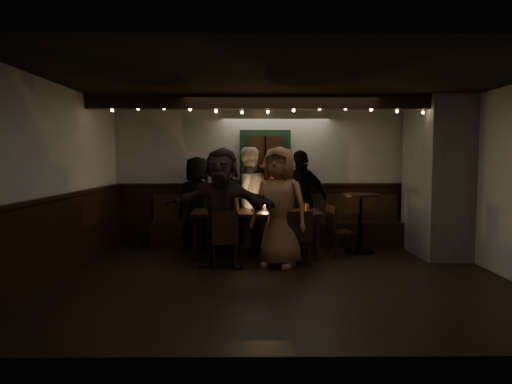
{
  "coord_description": "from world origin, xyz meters",
  "views": [
    {
      "loc": [
        -0.44,
        -6.12,
        1.63
      ],
      "look_at": [
        -0.38,
        1.6,
        1.05
      ],
      "focal_mm": 32.0,
      "sensor_mm": 36.0,
      "label": 1
    }
  ],
  "objects_px": {
    "chair_near_right": "(298,235)",
    "person_e": "(301,199)",
    "person_g": "(279,207)",
    "chair_end": "(336,227)",
    "dining_table": "(256,215)",
    "person_a": "(198,202)",
    "high_top": "(360,215)",
    "person_b": "(230,205)",
    "chair_near_left": "(223,236)",
    "person_f": "(222,207)",
    "person_d": "(275,201)",
    "person_c": "(247,198)"
  },
  "relations": [
    {
      "from": "person_f",
      "to": "person_g",
      "type": "xyz_separation_m",
      "value": [
        0.86,
        0.02,
        0.01
      ]
    },
    {
      "from": "person_e",
      "to": "person_f",
      "type": "xyz_separation_m",
      "value": [
        -1.34,
        -1.46,
        0.01
      ]
    },
    {
      "from": "high_top",
      "to": "person_g",
      "type": "bearing_deg",
      "value": -144.42
    },
    {
      "from": "chair_near_left",
      "to": "high_top",
      "type": "distance_m",
      "value": 2.59
    },
    {
      "from": "chair_end",
      "to": "person_c",
      "type": "height_order",
      "value": "person_c"
    },
    {
      "from": "person_b",
      "to": "person_g",
      "type": "xyz_separation_m",
      "value": [
        0.81,
        -1.42,
        0.12
      ]
    },
    {
      "from": "person_a",
      "to": "high_top",
      "type": "bearing_deg",
      "value": -174.11
    },
    {
      "from": "high_top",
      "to": "person_d",
      "type": "bearing_deg",
      "value": 163.07
    },
    {
      "from": "chair_near_left",
      "to": "person_e",
      "type": "distance_m",
      "value": 2.11
    },
    {
      "from": "person_a",
      "to": "person_c",
      "type": "relative_size",
      "value": 0.91
    },
    {
      "from": "person_a",
      "to": "person_d",
      "type": "relative_size",
      "value": 0.98
    },
    {
      "from": "chair_near_right",
      "to": "person_c",
      "type": "distance_m",
      "value": 1.69
    },
    {
      "from": "chair_end",
      "to": "person_e",
      "type": "xyz_separation_m",
      "value": [
        -0.51,
        0.67,
        0.41
      ]
    },
    {
      "from": "person_e",
      "to": "person_c",
      "type": "bearing_deg",
      "value": -24.14
    },
    {
      "from": "person_e",
      "to": "person_f",
      "type": "bearing_deg",
      "value": 23.8
    },
    {
      "from": "person_f",
      "to": "person_g",
      "type": "bearing_deg",
      "value": 12.83
    },
    {
      "from": "person_a",
      "to": "person_b",
      "type": "height_order",
      "value": "person_a"
    },
    {
      "from": "person_g",
      "to": "chair_end",
      "type": "bearing_deg",
      "value": 62.29
    },
    {
      "from": "person_f",
      "to": "chair_end",
      "type": "bearing_deg",
      "value": 34.87
    },
    {
      "from": "chair_near_left",
      "to": "high_top",
      "type": "bearing_deg",
      "value": 27.57
    },
    {
      "from": "person_c",
      "to": "person_e",
      "type": "height_order",
      "value": "person_c"
    },
    {
      "from": "chair_near_left",
      "to": "chair_near_right",
      "type": "distance_m",
      "value": 1.13
    },
    {
      "from": "person_a",
      "to": "person_d",
      "type": "height_order",
      "value": "person_d"
    },
    {
      "from": "person_g",
      "to": "chair_near_right",
      "type": "bearing_deg",
      "value": 28.07
    },
    {
      "from": "high_top",
      "to": "person_d",
      "type": "distance_m",
      "value": 1.53
    },
    {
      "from": "dining_table",
      "to": "chair_end",
      "type": "distance_m",
      "value": 1.35
    },
    {
      "from": "person_b",
      "to": "chair_near_left",
      "type": "bearing_deg",
      "value": 105.76
    },
    {
      "from": "chair_near_left",
      "to": "person_f",
      "type": "relative_size",
      "value": 0.48
    },
    {
      "from": "dining_table",
      "to": "person_a",
      "type": "height_order",
      "value": "person_a"
    },
    {
      "from": "person_c",
      "to": "person_e",
      "type": "bearing_deg",
      "value": 154.78
    },
    {
      "from": "high_top",
      "to": "person_d",
      "type": "relative_size",
      "value": 0.6
    },
    {
      "from": "dining_table",
      "to": "person_b",
      "type": "relative_size",
      "value": 1.34
    },
    {
      "from": "high_top",
      "to": "person_a",
      "type": "relative_size",
      "value": 0.61
    },
    {
      "from": "person_b",
      "to": "person_g",
      "type": "relative_size",
      "value": 0.87
    },
    {
      "from": "chair_end",
      "to": "high_top",
      "type": "relative_size",
      "value": 0.83
    },
    {
      "from": "chair_near_right",
      "to": "person_e",
      "type": "bearing_deg",
      "value": 82.04
    },
    {
      "from": "chair_near_left",
      "to": "person_d",
      "type": "bearing_deg",
      "value": 62.86
    },
    {
      "from": "dining_table",
      "to": "chair_near_right",
      "type": "relative_size",
      "value": 2.49
    },
    {
      "from": "person_g",
      "to": "person_e",
      "type": "bearing_deg",
      "value": 95.75
    },
    {
      "from": "chair_near_left",
      "to": "person_d",
      "type": "distance_m",
      "value": 1.87
    },
    {
      "from": "person_a",
      "to": "person_g",
      "type": "distance_m",
      "value": 2.0
    },
    {
      "from": "dining_table",
      "to": "person_d",
      "type": "xyz_separation_m",
      "value": [
        0.35,
        0.72,
        0.16
      ]
    },
    {
      "from": "chair_near_right",
      "to": "person_g",
      "type": "xyz_separation_m",
      "value": [
        -0.29,
        -0.02,
        0.42
      ]
    },
    {
      "from": "person_b",
      "to": "person_g",
      "type": "height_order",
      "value": "person_g"
    },
    {
      "from": "person_c",
      "to": "person_g",
      "type": "distance_m",
      "value": 1.54
    },
    {
      "from": "person_a",
      "to": "person_c",
      "type": "distance_m",
      "value": 0.9
    },
    {
      "from": "dining_table",
      "to": "chair_near_right",
      "type": "bearing_deg",
      "value": -49.87
    },
    {
      "from": "dining_table",
      "to": "person_d",
      "type": "relative_size",
      "value": 1.24
    },
    {
      "from": "chair_near_left",
      "to": "person_e",
      "type": "height_order",
      "value": "person_e"
    },
    {
      "from": "dining_table",
      "to": "high_top",
      "type": "xyz_separation_m",
      "value": [
        1.8,
        0.28,
        -0.05
      ]
    }
  ]
}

